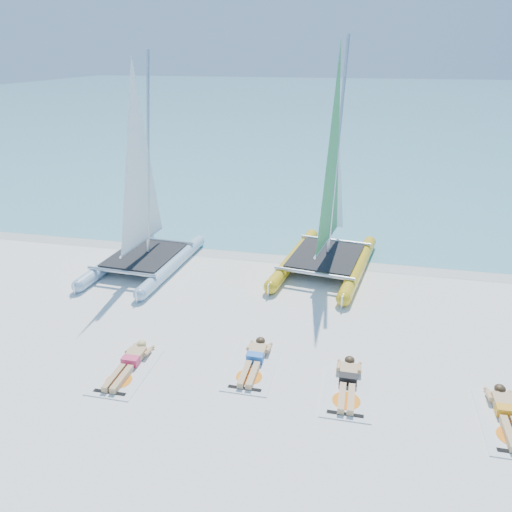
{
  "coord_description": "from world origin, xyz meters",
  "views": [
    {
      "loc": [
        2.41,
        -9.91,
        6.44
      ],
      "look_at": [
        -0.06,
        1.2,
        1.72
      ],
      "focal_mm": 35.0,
      "sensor_mm": 36.0,
      "label": 1
    }
  ],
  "objects": [
    {
      "name": "sea",
      "position": [
        0.0,
        63.0,
        0.01
      ],
      "size": [
        140.0,
        115.0,
        0.01
      ],
      "primitive_type": "cube",
      "color": "#7DC1D1",
      "rests_on": "ground"
    },
    {
      "name": "wet_sand_strip",
      "position": [
        0.0,
        5.5,
        0.0
      ],
      "size": [
        140.0,
        1.4,
        0.01
      ],
      "primitive_type": "cube",
      "color": "beige",
      "rests_on": "ground"
    },
    {
      "name": "sunbather_b",
      "position": [
        0.36,
        -0.83,
        0.12
      ],
      "size": [
        0.37,
        1.73,
        0.26
      ],
      "color": "tan",
      "rests_on": "towel_b"
    },
    {
      "name": "towel_b",
      "position": [
        0.36,
        -1.02,
        0.01
      ],
      "size": [
        1.0,
        1.85,
        0.02
      ],
      "primitive_type": "cube",
      "color": "white",
      "rests_on": "ground"
    },
    {
      "name": "sunbather_a",
      "position": [
        -2.28,
        -1.55,
        0.12
      ],
      "size": [
        0.37,
        1.73,
        0.26
      ],
      "color": "tan",
      "rests_on": "towel_a"
    },
    {
      "name": "sunbather_d",
      "position": [
        5.39,
        -1.52,
        0.12
      ],
      "size": [
        0.37,
        1.73,
        0.26
      ],
      "color": "tan",
      "rests_on": "towel_d"
    },
    {
      "name": "towel_c",
      "position": [
        2.42,
        -1.36,
        0.01
      ],
      "size": [
        1.0,
        1.85,
        0.02
      ],
      "primitive_type": "cube",
      "color": "white",
      "rests_on": "ground"
    },
    {
      "name": "towel_a",
      "position": [
        -2.28,
        -1.74,
        0.01
      ],
      "size": [
        1.0,
        1.85,
        0.02
      ],
      "primitive_type": "cube",
      "color": "white",
      "rests_on": "ground"
    },
    {
      "name": "towel_d",
      "position": [
        5.39,
        -1.71,
        0.01
      ],
      "size": [
        1.0,
        1.85,
        0.02
      ],
      "primitive_type": "cube",
      "color": "white",
      "rests_on": "ground"
    },
    {
      "name": "ground",
      "position": [
        0.0,
        0.0,
        0.0
      ],
      "size": [
        140.0,
        140.0,
        0.0
      ],
      "primitive_type": "plane",
      "color": "silver",
      "rests_on": "ground"
    },
    {
      "name": "catamaran_yellow",
      "position": [
        1.49,
        5.26,
        2.24
      ],
      "size": [
        3.2,
        5.71,
        7.11
      ],
      "rotation": [
        0.0,
        0.0,
        -0.14
      ],
      "color": "gold",
      "rests_on": "ground"
    },
    {
      "name": "catamaran_blue",
      "position": [
        -4.22,
        3.72,
        1.99
      ],
      "size": [
        2.62,
        5.02,
        6.67
      ],
      "rotation": [
        0.0,
        0.0,
        -0.06
      ],
      "color": "#ABCDE1",
      "rests_on": "ground"
    },
    {
      "name": "sunbather_c",
      "position": [
        2.42,
        -1.17,
        0.12
      ],
      "size": [
        0.37,
        1.73,
        0.26
      ],
      "color": "tan",
      "rests_on": "towel_c"
    }
  ]
}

